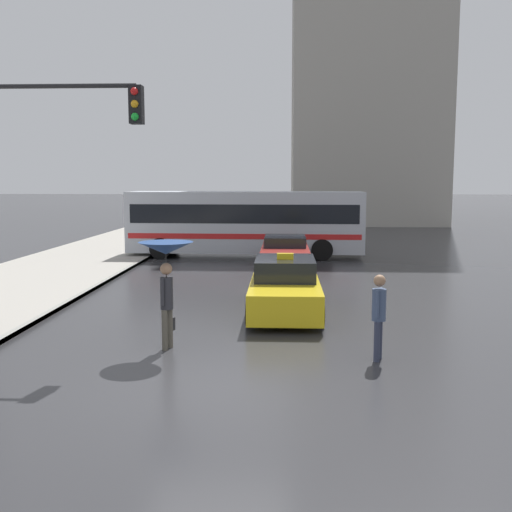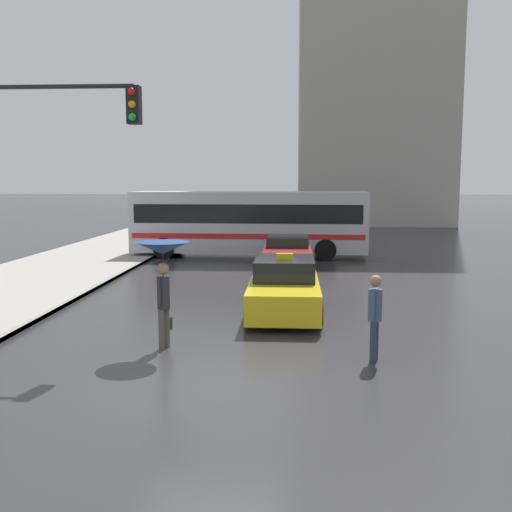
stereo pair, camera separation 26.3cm
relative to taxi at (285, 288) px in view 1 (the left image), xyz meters
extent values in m
plane|color=#2D2D30|center=(-1.18, -6.10, -0.67)|extent=(300.00, 300.00, 0.00)
cube|color=gold|center=(0.00, -0.05, -0.13)|extent=(1.80, 4.79, 0.73)
cube|color=black|center=(0.00, 0.19, 0.51)|extent=(1.58, 2.15, 0.55)
cylinder|color=black|center=(0.85, -1.54, -0.37)|extent=(0.20, 0.60, 0.60)
cylinder|color=black|center=(-0.86, -1.54, -0.37)|extent=(0.20, 0.60, 0.60)
cylinder|color=black|center=(0.85, 1.43, -0.37)|extent=(0.20, 0.60, 0.60)
cylinder|color=black|center=(-0.86, 1.43, -0.37)|extent=(0.20, 0.60, 0.60)
cube|color=yellow|center=(0.00, -0.05, 0.86)|extent=(0.44, 0.16, 0.16)
cube|color=maroon|center=(0.01, 7.30, -0.09)|extent=(1.80, 4.56, 0.82)
cube|color=black|center=(0.01, 7.52, 0.51)|extent=(1.58, 2.05, 0.38)
cylinder|color=black|center=(0.87, 5.88, -0.37)|extent=(0.20, 0.60, 0.60)
cylinder|color=black|center=(-0.84, 5.88, -0.37)|extent=(0.20, 0.60, 0.60)
cylinder|color=black|center=(0.87, 8.71, -0.37)|extent=(0.20, 0.60, 0.60)
cylinder|color=black|center=(-0.84, 8.71, -0.37)|extent=(0.20, 0.60, 0.60)
cube|color=#B2B7C1|center=(-1.81, 11.85, 0.98)|extent=(10.84, 2.80, 2.76)
cube|color=black|center=(-1.81, 11.85, 1.39)|extent=(10.30, 2.80, 0.85)
cube|color=red|center=(-1.81, 11.85, 0.39)|extent=(10.52, 2.81, 0.24)
cylinder|color=black|center=(-5.61, 10.75, -0.19)|extent=(0.97, 0.31, 0.96)
cylinder|color=black|center=(-5.54, 13.15, -0.19)|extent=(0.97, 0.31, 0.96)
cylinder|color=black|center=(1.66, 10.55, -0.19)|extent=(0.97, 0.31, 0.96)
cylinder|color=black|center=(1.72, 12.95, -0.19)|extent=(0.97, 0.31, 0.96)
cylinder|color=#4C473D|center=(-2.51, -3.78, -0.24)|extent=(0.15, 0.15, 0.85)
cylinder|color=#4C473D|center=(-2.44, -3.57, -0.24)|extent=(0.15, 0.15, 0.85)
cylinder|color=#28282D|center=(-2.47, -3.68, 0.53)|extent=(0.34, 0.34, 0.68)
sphere|color=#997051|center=(-2.47, -3.68, 1.04)|extent=(0.25, 0.25, 0.25)
cylinder|color=#28282D|center=(-2.53, -3.84, 0.58)|extent=(0.09, 0.09, 0.57)
cylinder|color=#28282D|center=(-2.42, -3.51, 0.58)|extent=(0.09, 0.09, 0.57)
cone|color=navy|center=(-2.47, -3.68, 1.47)|extent=(1.13, 1.13, 0.26)
cylinder|color=black|center=(-2.47, -3.68, 1.12)|extent=(0.02, 0.02, 0.71)
cube|color=#262628|center=(-2.44, -3.42, -0.20)|extent=(0.15, 0.20, 0.28)
cylinder|color=#2D3347|center=(1.86, -4.17, -0.27)|extent=(0.15, 0.15, 0.79)
cylinder|color=#2D3347|center=(1.79, -4.38, -0.27)|extent=(0.15, 0.15, 0.79)
cylinder|color=#3D4C6B|center=(1.83, -4.27, 0.44)|extent=(0.35, 0.35, 0.63)
sphere|color=#997051|center=(1.83, -4.27, 0.92)|extent=(0.23, 0.23, 0.23)
cylinder|color=#3D4C6B|center=(1.89, -4.11, 0.49)|extent=(0.09, 0.09, 0.53)
cylinder|color=#3D4C6B|center=(1.76, -4.44, 0.49)|extent=(0.09, 0.09, 0.53)
cylinder|color=black|center=(-4.95, -2.99, 4.85)|extent=(3.54, 0.10, 0.10)
cube|color=black|center=(-3.18, -2.99, 4.45)|extent=(0.28, 0.28, 0.80)
sphere|color=red|center=(-3.18, -3.15, 4.71)|extent=(0.16, 0.16, 0.16)
sphere|color=orange|center=(-3.18, -3.15, 4.45)|extent=(0.16, 0.16, 0.16)
sphere|color=green|center=(-3.18, -3.15, 4.19)|extent=(0.16, 0.16, 0.16)
cube|color=#A39E93|center=(6.67, 36.64, 16.22)|extent=(12.03, 12.97, 33.77)
camera|label=1|loc=(-0.04, -15.84, 2.85)|focal=42.00mm
camera|label=2|loc=(0.22, -15.83, 2.85)|focal=42.00mm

